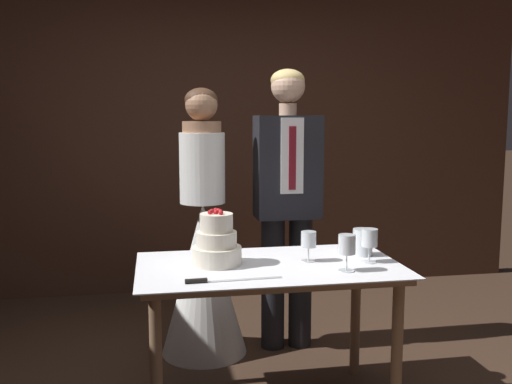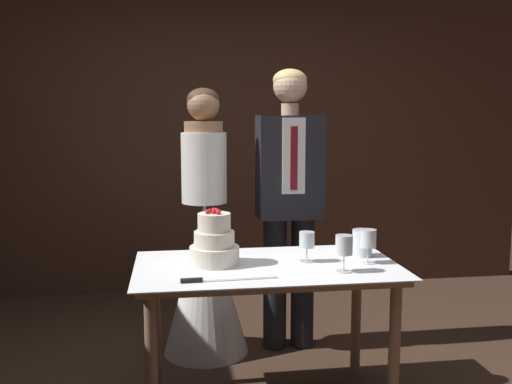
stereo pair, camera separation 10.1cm
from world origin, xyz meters
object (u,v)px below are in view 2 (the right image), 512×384
(cake_table, at_px, (267,283))
(cake_knife, at_px, (211,280))
(groom, at_px, (289,194))
(wine_glass_middle, at_px, (344,247))
(hurricane_candle, at_px, (362,244))
(bride, at_px, (205,258))
(tiered_cake, at_px, (214,243))
(wine_glass_far, at_px, (307,241))
(wine_glass_near, at_px, (368,239))

(cake_table, xyz_separation_m, cake_knife, (-0.30, -0.25, 0.10))
(cake_table, height_order, cake_knife, cake_knife)
(cake_table, xyz_separation_m, groom, (0.27, 0.75, 0.35))
(wine_glass_middle, relative_size, hurricane_candle, 1.24)
(bride, height_order, groom, groom)
(cake_knife, distance_m, bride, 1.02)
(bride, bearing_deg, hurricane_candle, -39.11)
(wine_glass_middle, bearing_deg, hurricane_candle, 56.56)
(wine_glass_middle, relative_size, bride, 0.11)
(cake_knife, xyz_separation_m, bride, (0.03, 1.00, -0.15))
(bride, relative_size, groom, 0.93)
(cake_knife, bearing_deg, hurricane_candle, 20.16)
(cake_knife, height_order, wine_glass_middle, wine_glass_middle)
(tiered_cake, height_order, wine_glass_far, tiered_cake)
(cake_table, height_order, bride, bride)
(groom, bearing_deg, tiered_cake, -127.02)
(wine_glass_far, relative_size, groom, 0.09)
(wine_glass_near, relative_size, wine_glass_far, 1.12)
(cake_table, distance_m, cake_knife, 0.41)
(wine_glass_near, bearing_deg, bride, 134.50)
(wine_glass_near, relative_size, groom, 0.10)
(wine_glass_near, bearing_deg, groom, 107.04)
(cake_table, relative_size, wine_glass_middle, 7.38)
(tiered_cake, height_order, wine_glass_middle, tiered_cake)
(tiered_cake, distance_m, hurricane_candle, 0.79)
(wine_glass_middle, distance_m, hurricane_candle, 0.35)
(wine_glass_near, bearing_deg, cake_table, 174.95)
(tiered_cake, xyz_separation_m, cake_knife, (-0.04, -0.30, -0.10))
(groom, bearing_deg, cake_knife, -119.51)
(wine_glass_far, height_order, hurricane_candle, wine_glass_far)
(tiered_cake, distance_m, groom, 0.89)
(tiered_cake, relative_size, groom, 0.16)
(cake_table, bearing_deg, hurricane_candle, 10.56)
(wine_glass_near, distance_m, hurricane_candle, 0.16)
(tiered_cake, bearing_deg, wine_glass_far, -2.32)
(tiered_cake, distance_m, bride, 0.75)
(cake_knife, xyz_separation_m, wine_glass_far, (0.51, 0.28, 0.10))
(wine_glass_middle, bearing_deg, wine_glass_near, 39.69)
(cake_knife, relative_size, wine_glass_near, 2.58)
(wine_glass_far, bearing_deg, groom, 85.54)
(hurricane_candle, relative_size, groom, 0.08)
(cake_table, xyz_separation_m, wine_glass_far, (0.21, 0.03, 0.20))
(cake_knife, distance_m, hurricane_candle, 0.91)
(wine_glass_far, distance_m, hurricane_candle, 0.33)
(cake_table, bearing_deg, groom, 70.27)
(cake_table, distance_m, wine_glass_near, 0.56)
(wine_glass_near, xyz_separation_m, wine_glass_middle, (-0.17, -0.14, -0.00))
(bride, bearing_deg, wine_glass_middle, -56.79)
(cake_knife, bearing_deg, groom, 57.62)
(wine_glass_near, distance_m, groom, 0.84)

